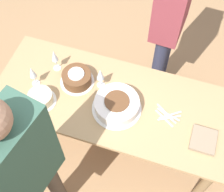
{
  "coord_description": "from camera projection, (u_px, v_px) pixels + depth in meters",
  "views": [
    {
      "loc": [
        -0.36,
        1.1,
        2.67
      ],
      "look_at": [
        0.0,
        0.0,
        0.77
      ],
      "focal_mm": 50.0,
      "sensor_mm": 36.0,
      "label": 1
    }
  ],
  "objects": [
    {
      "name": "ground_plane",
      "position": [
        112.0,
        139.0,
        2.88
      ],
      "size": [
        12.0,
        12.0,
        0.0
      ],
      "primitive_type": "plane",
      "color": "#A87F56"
    },
    {
      "name": "dining_table",
      "position": [
        112.0,
        107.0,
        2.36
      ],
      "size": [
        1.76,
        0.73,
        0.72
      ],
      "color": "tan",
      "rests_on": "ground_plane"
    },
    {
      "name": "cake_center_white",
      "position": [
        117.0,
        105.0,
        2.19
      ],
      "size": [
        0.36,
        0.36,
        0.11
      ],
      "color": "white",
      "rests_on": "dining_table"
    },
    {
      "name": "cake_front_chocolate",
      "position": [
        77.0,
        78.0,
        2.3
      ],
      "size": [
        0.26,
        0.26,
        0.11
      ],
      "color": "white",
      "rests_on": "dining_table"
    },
    {
      "name": "cake_back_decorated",
      "position": [
        41.0,
        98.0,
        2.22
      ],
      "size": [
        0.22,
        0.22,
        0.08
      ],
      "color": "white",
      "rests_on": "dining_table"
    },
    {
      "name": "wine_glass_near",
      "position": [
        54.0,
        56.0,
        2.29
      ],
      "size": [
        0.06,
        0.06,
        0.21
      ],
      "color": "silver",
      "rests_on": "dining_table"
    },
    {
      "name": "wine_glass_far",
      "position": [
        32.0,
        73.0,
        2.22
      ],
      "size": [
        0.06,
        0.06,
        0.2
      ],
      "color": "silver",
      "rests_on": "dining_table"
    },
    {
      "name": "wine_glass_extra",
      "position": [
        100.0,
        75.0,
        2.22
      ],
      "size": [
        0.06,
        0.06,
        0.19
      ],
      "color": "silver",
      "rests_on": "dining_table"
    },
    {
      "name": "fork_pile",
      "position": [
        167.0,
        116.0,
        2.19
      ],
      "size": [
        0.19,
        0.15,
        0.02
      ],
      "color": "silver",
      "rests_on": "dining_table"
    },
    {
      "name": "napkin_stack",
      "position": [
        203.0,
        140.0,
        2.08
      ],
      "size": [
        0.17,
        0.18,
        0.03
      ],
      "color": "gray",
      "rests_on": "dining_table"
    },
    {
      "name": "person_cutting",
      "position": [
        172.0,
        8.0,
        2.31
      ],
      "size": [
        0.24,
        0.41,
        1.71
      ],
      "rotation": [
        0.0,
        0.0,
        1.51
      ],
      "color": "#2D334C",
      "rests_on": "ground_plane"
    },
    {
      "name": "person_watching",
      "position": [
        24.0,
        167.0,
        1.71
      ],
      "size": [
        0.29,
        0.44,
        1.67
      ],
      "rotation": [
        0.0,
        0.0,
        -1.77
      ],
      "color": "#4C4238",
      "rests_on": "ground_plane"
    }
  ]
}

